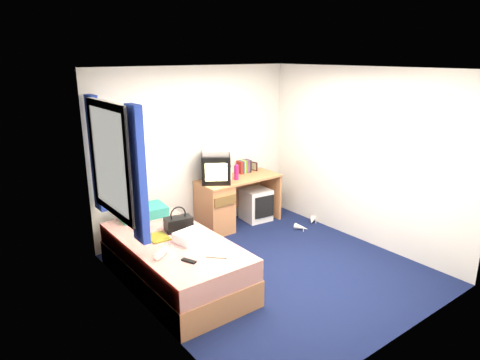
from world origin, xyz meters
TOP-DOWN VIEW (x-y plane):
  - ground at (0.00, 0.00)m, footprint 3.40×3.40m
  - room_shell at (0.00, 0.00)m, footprint 3.40×3.40m
  - bed at (-1.10, 0.45)m, footprint 1.01×2.00m
  - pillow at (-1.06, 1.32)m, footprint 0.62×0.43m
  - desk at (0.29, 1.44)m, footprint 1.30×0.55m
  - storage_cube at (0.89, 1.41)m, footprint 0.44×0.44m
  - crt_tv at (0.16, 1.44)m, footprint 0.55×0.54m
  - vcr at (0.17, 1.44)m, footprint 0.46×0.43m
  - book_row at (0.80, 1.60)m, footprint 0.20×0.13m
  - picture_frame at (1.01, 1.60)m, footprint 0.04×0.12m
  - pink_water_bottle at (0.48, 1.36)m, footprint 0.09×0.09m
  - aerosol_can at (0.40, 1.42)m, footprint 0.07×0.07m
  - handbag at (-0.91, 0.66)m, footprint 0.34×0.23m
  - towel at (-0.96, 0.30)m, footprint 0.36×0.31m
  - magazine at (-1.22, 0.60)m, footprint 0.23×0.29m
  - water_bottle at (-1.40, 0.16)m, footprint 0.20×0.17m
  - colour_swatch_fan at (-0.95, -0.20)m, footprint 0.19×0.20m
  - remote_control at (-1.24, -0.12)m, footprint 0.11×0.17m
  - window_assembly at (-1.55, 0.90)m, footprint 0.11×1.42m
  - white_heels at (1.33, 0.70)m, footprint 0.52×0.32m

SIDE VIEW (x-z plane):
  - ground at x=0.00m, z-range 0.00..0.00m
  - white_heels at x=1.33m, z-range -0.01..0.09m
  - storage_cube at x=0.89m, z-range 0.00..0.51m
  - bed at x=-1.10m, z-range 0.00..0.54m
  - desk at x=0.29m, z-range 0.03..0.78m
  - colour_swatch_fan at x=-0.95m, z-range 0.54..0.55m
  - magazine at x=-1.22m, z-range 0.54..0.55m
  - remote_control at x=-1.24m, z-range 0.54..0.56m
  - water_bottle at x=-1.40m, z-range 0.54..0.61m
  - towel at x=-0.96m, z-range 0.54..0.65m
  - pillow at x=-1.06m, z-range 0.54..0.67m
  - handbag at x=-0.91m, z-range 0.48..0.77m
  - picture_frame at x=1.01m, z-range 0.75..0.89m
  - aerosol_can at x=0.40m, z-range 0.75..0.94m
  - book_row at x=0.80m, z-range 0.75..0.95m
  - pink_water_bottle at x=0.48m, z-range 0.75..0.96m
  - crt_tv at x=0.16m, z-range 0.75..1.16m
  - vcr at x=0.17m, z-range 1.16..1.23m
  - window_assembly at x=-1.55m, z-range 0.72..2.12m
  - room_shell at x=0.00m, z-range -0.25..3.15m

